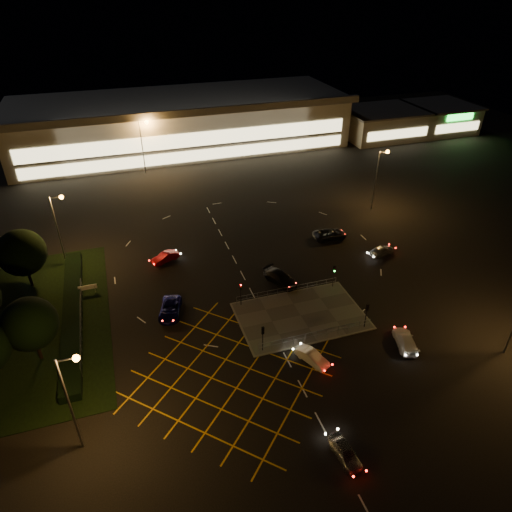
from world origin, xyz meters
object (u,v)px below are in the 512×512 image
object	(u,v)px
signal_se	(367,311)
car_left_blue	(170,309)
car_far_dkgrey	(281,278)
car_approach_white	(405,340)
signal_nw	(241,290)
car_near_silver	(345,452)
signal_sw	(263,334)
car_queue_white	(312,357)
car_right_silver	(382,250)
car_circ_red	(165,257)
car_east_grey	(330,234)
signal_ne	(334,272)

from	to	relation	value
signal_se	car_left_blue	size ratio (longest dim) A/B	0.64
car_far_dkgrey	car_approach_white	world-z (taller)	car_far_dkgrey
signal_nw	car_far_dkgrey	distance (m)	7.03
car_near_silver	car_approach_white	distance (m)	15.68
signal_sw	car_left_blue	distance (m)	12.37
car_left_blue	car_queue_white	bearing A→B (deg)	-27.92
car_near_silver	signal_se	bearing A→B (deg)	49.94
signal_nw	car_right_silver	xyz separation A→B (m)	(21.94, 4.93, -1.71)
car_circ_red	car_far_dkgrey	bearing A→B (deg)	30.87
signal_se	car_circ_red	bearing A→B (deg)	-47.12
signal_sw	car_right_silver	xyz separation A→B (m)	(21.94, 12.91, -1.71)
car_left_blue	car_right_silver	size ratio (longest dim) A/B	1.28
car_right_silver	car_circ_red	xyz separation A→B (m)	(-29.03, 7.65, -0.02)
car_circ_red	car_left_blue	bearing A→B (deg)	-28.81
car_near_silver	car_east_grey	size ratio (longest dim) A/B	0.72
signal_ne	car_east_grey	distance (m)	12.54
car_far_dkgrey	car_circ_red	distance (m)	16.33
car_left_blue	car_circ_red	bearing A→B (deg)	100.59
car_circ_red	car_east_grey	bearing A→B (deg)	63.82
signal_se	signal_ne	world-z (taller)	same
car_circ_red	car_near_silver	bearing A→B (deg)	-7.68
signal_ne	car_left_blue	world-z (taller)	signal_ne
signal_se	car_right_silver	xyz separation A→B (m)	(9.94, 12.91, -1.71)
signal_nw	car_left_blue	bearing A→B (deg)	172.28
signal_sw	car_queue_white	bearing A→B (deg)	145.03
signal_nw	car_left_blue	world-z (taller)	signal_nw
signal_nw	car_circ_red	xyz separation A→B (m)	(-7.09, 12.57, -1.73)
signal_sw	signal_se	bearing A→B (deg)	-180.00
signal_sw	car_near_silver	xyz separation A→B (m)	(2.46, -13.71, -1.74)
car_far_dkgrey	car_right_silver	distance (m)	15.92
signal_nw	car_near_silver	size ratio (longest dim) A/B	0.86
signal_sw	car_queue_white	xyz separation A→B (m)	(4.30, -3.01, -1.75)
signal_ne	car_far_dkgrey	xyz separation A→B (m)	(-5.86, 3.01, -1.64)
car_circ_red	car_east_grey	size ratio (longest dim) A/B	0.76
car_right_silver	car_approach_white	xyz separation A→B (m)	(-7.27, -16.78, -0.00)
car_circ_red	car_approach_white	bearing A→B (deg)	18.44
signal_ne	car_approach_white	distance (m)	12.26
signal_ne	car_near_silver	world-z (taller)	signal_ne
signal_se	car_east_grey	xyz separation A→B (m)	(5.09, 19.33, -1.66)
car_near_silver	car_right_silver	size ratio (longest dim) A/B	0.95
car_left_blue	car_approach_white	bearing A→B (deg)	-13.39
signal_ne	car_approach_white	world-z (taller)	signal_ne
car_far_dkgrey	car_approach_white	distance (m)	17.13
signal_sw	car_far_dkgrey	distance (m)	12.70
signal_ne	car_near_silver	bearing A→B (deg)	-113.74
car_queue_white	car_left_blue	world-z (taller)	car_left_blue
signal_nw	car_left_blue	distance (m)	8.45
signal_nw	car_approach_white	distance (m)	18.93
car_circ_red	signal_sw	bearing A→B (deg)	-4.22
car_right_silver	signal_sw	bearing A→B (deg)	106.80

